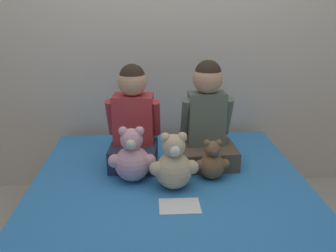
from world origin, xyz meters
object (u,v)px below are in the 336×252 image
(teddy_bear_held_by_left_child, at_px, (132,158))
(child_on_left, at_px, (133,122))
(child_on_right, at_px, (207,120))
(teddy_bear_between_children, at_px, (174,165))
(sign_card, at_px, (180,206))
(teddy_bear_held_by_right_child, at_px, (212,162))
(bed, at_px, (172,239))

(teddy_bear_held_by_left_child, bearing_deg, child_on_left, 90.85)
(child_on_right, distance_m, teddy_bear_between_children, 0.43)
(sign_card, bearing_deg, teddy_bear_held_by_right_child, 54.46)
(bed, relative_size, child_on_left, 3.18)
(teddy_bear_between_children, bearing_deg, child_on_right, 52.00)
(child_on_right, bearing_deg, sign_card, -114.79)
(bed, xyz_separation_m, sign_card, (0.03, -0.05, 0.24))
(teddy_bear_held_by_right_child, distance_m, sign_card, 0.38)
(child_on_left, distance_m, teddy_bear_between_children, 0.43)
(bed, bearing_deg, teddy_bear_between_children, 83.05)
(bed, distance_m, child_on_right, 0.75)
(child_on_right, relative_size, teddy_bear_between_children, 2.02)
(bed, bearing_deg, teddy_bear_held_by_right_child, 44.92)
(bed, bearing_deg, teddy_bear_held_by_left_child, 130.42)
(teddy_bear_held_by_left_child, bearing_deg, child_on_right, 27.23)
(teddy_bear_held_by_left_child, bearing_deg, teddy_bear_held_by_right_child, 1.29)
(child_on_right, relative_size, teddy_bear_held_by_right_child, 2.73)
(teddy_bear_held_by_left_child, relative_size, teddy_bear_held_by_right_child, 1.36)
(child_on_right, distance_m, sign_card, 0.64)
(child_on_right, xyz_separation_m, teddy_bear_held_by_right_child, (0.00, -0.23, -0.18))
(teddy_bear_held_by_left_child, height_order, teddy_bear_held_by_right_child, teddy_bear_held_by_left_child)
(child_on_left, relative_size, teddy_bear_held_by_right_child, 2.65)
(child_on_left, xyz_separation_m, child_on_right, (0.46, -0.00, 0.00))
(teddy_bear_held_by_right_child, bearing_deg, child_on_left, 153.09)
(child_on_left, bearing_deg, child_on_right, 4.89)
(child_on_left, bearing_deg, teddy_bear_held_by_right_child, -21.05)
(bed, bearing_deg, sign_card, -56.23)
(teddy_bear_held_by_left_child, bearing_deg, teddy_bear_between_children, -22.26)
(child_on_left, height_order, teddy_bear_between_children, child_on_left)
(bed, distance_m, child_on_left, 0.74)
(sign_card, bearing_deg, bed, 123.77)
(teddy_bear_between_children, xyz_separation_m, sign_card, (0.02, -0.20, -0.14))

